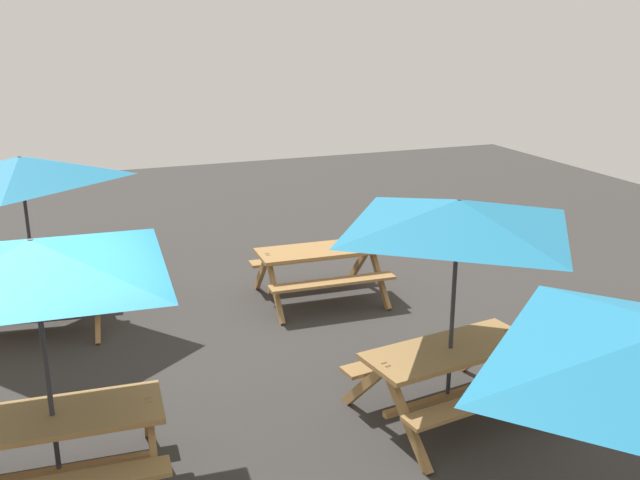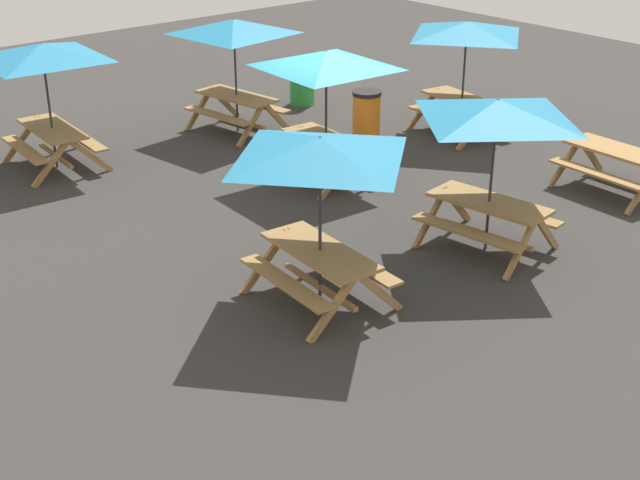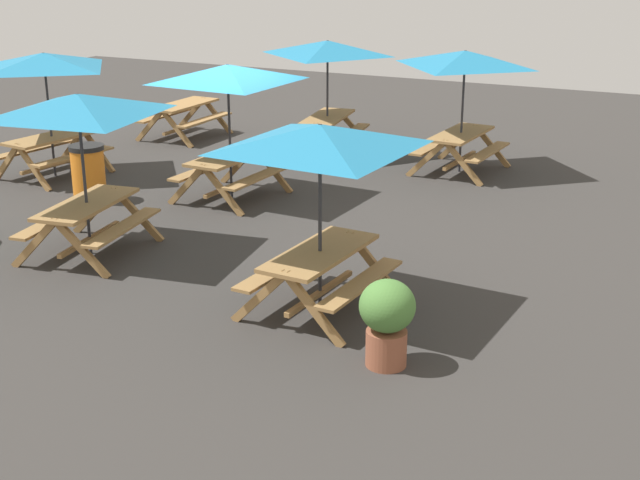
% 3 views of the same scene
% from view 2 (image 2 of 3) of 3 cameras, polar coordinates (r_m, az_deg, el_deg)
% --- Properties ---
extents(ground_plane, '(27.81, 27.81, 0.00)m').
position_cam_2_polar(ground_plane, '(16.20, 0.54, 4.16)').
color(ground_plane, '#33302D').
rests_on(ground_plane, ground).
extents(picnic_table_0, '(2.15, 2.15, 2.34)m').
position_cam_2_polar(picnic_table_0, '(11.09, 0.00, 5.11)').
color(picnic_table_0, olive).
rests_on(picnic_table_0, ground).
extents(picnic_table_1, '(1.85, 1.59, 0.81)m').
position_cam_2_polar(picnic_table_1, '(16.11, 18.47, 4.85)').
color(picnic_table_1, olive).
rests_on(picnic_table_1, ground).
extents(picnic_table_2, '(2.82, 2.82, 2.34)m').
position_cam_2_polar(picnic_table_2, '(16.77, -17.30, 10.89)').
color(picnic_table_2, olive).
rests_on(picnic_table_2, ground).
extents(picnic_table_3, '(2.25, 2.25, 2.34)m').
position_cam_2_polar(picnic_table_3, '(18.18, 9.35, 12.70)').
color(picnic_table_3, olive).
rests_on(picnic_table_3, ground).
extents(picnic_table_4, '(2.82, 2.82, 2.34)m').
position_cam_2_polar(picnic_table_4, '(15.47, 0.40, 10.88)').
color(picnic_table_4, olive).
rests_on(picnic_table_4, ground).
extents(picnic_table_5, '(2.26, 2.26, 2.34)m').
position_cam_2_polar(picnic_table_5, '(12.89, 11.22, 7.50)').
color(picnic_table_5, olive).
rests_on(picnic_table_5, ground).
extents(picnic_table_6, '(2.80, 2.80, 2.34)m').
position_cam_2_polar(picnic_table_6, '(18.24, -5.52, 12.94)').
color(picnic_table_6, olive).
rests_on(picnic_table_6, ground).
extents(trash_bin_orange, '(0.59, 0.59, 0.98)m').
position_cam_2_polar(trash_bin_orange, '(18.07, 2.99, 8.01)').
color(trash_bin_orange, orange).
rests_on(trash_bin_orange, ground).
extents(trash_bin_green, '(0.59, 0.59, 0.98)m').
position_cam_2_polar(trash_bin_green, '(20.42, -1.15, 10.04)').
color(trash_bin_green, green).
rests_on(trash_bin_green, ground).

